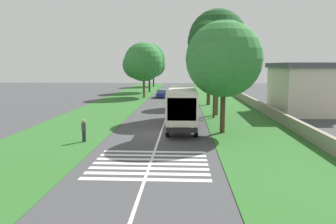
# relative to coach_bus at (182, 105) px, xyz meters

# --- Properties ---
(ground) EXTENTS (160.00, 160.00, 0.00)m
(ground) POSITION_rel_coach_bus_xyz_m (-3.23, 1.80, -2.15)
(ground) COLOR #424244
(grass_verge_left) EXTENTS (120.00, 8.00, 0.04)m
(grass_verge_left) POSITION_rel_coach_bus_xyz_m (11.77, 10.00, -2.13)
(grass_verge_left) COLOR #2D6628
(grass_verge_left) RESTS_ON ground
(grass_verge_right) EXTENTS (120.00, 8.00, 0.04)m
(grass_verge_right) POSITION_rel_coach_bus_xyz_m (11.77, -6.40, -2.13)
(grass_verge_right) COLOR #2D6628
(grass_verge_right) RESTS_ON ground
(centre_line) EXTENTS (110.00, 0.16, 0.01)m
(centre_line) POSITION_rel_coach_bus_xyz_m (11.77, 1.80, -2.14)
(centre_line) COLOR silver
(centre_line) RESTS_ON ground
(coach_bus) EXTENTS (11.16, 2.62, 3.73)m
(coach_bus) POSITION_rel_coach_bus_xyz_m (0.00, 0.00, 0.00)
(coach_bus) COLOR silver
(coach_bus) RESTS_ON ground
(zebra_crossing) EXTENTS (5.85, 6.80, 0.01)m
(zebra_crossing) POSITION_rel_coach_bus_xyz_m (-11.44, 1.80, -2.14)
(zebra_crossing) COLOR silver
(zebra_crossing) RESTS_ON ground
(trailing_car_0) EXTENTS (4.30, 1.78, 1.43)m
(trailing_car_0) POSITION_rel_coach_bus_xyz_m (20.24, -0.06, -1.48)
(trailing_car_0) COLOR gold
(trailing_car_0) RESTS_ON ground
(trailing_car_1) EXTENTS (4.30, 1.78, 1.43)m
(trailing_car_1) POSITION_rel_coach_bus_xyz_m (28.56, 3.81, -1.48)
(trailing_car_1) COLOR navy
(trailing_car_1) RESTS_ON ground
(trailing_car_2) EXTENTS (4.30, 1.78, 1.43)m
(trailing_car_2) POSITION_rel_coach_bus_xyz_m (34.75, 0.13, -1.48)
(trailing_car_2) COLOR gold
(trailing_car_2) RESTS_ON ground
(roadside_tree_left_0) EXTENTS (8.67, 6.84, 9.69)m
(roadside_tree_left_0) POSITION_rel_coach_bus_xyz_m (28.19, 7.16, 3.94)
(roadside_tree_left_0) COLOR brown
(roadside_tree_left_0) RESTS_ON grass_verge_left
(roadside_tree_left_1) EXTENTS (7.88, 6.57, 10.33)m
(roadside_tree_left_1) POSITION_rel_coach_bus_xyz_m (40.26, 7.32, 4.75)
(roadside_tree_left_1) COLOR #3D2D1E
(roadside_tree_left_1) RESTS_ON grass_verge_left
(roadside_tree_left_2) EXTENTS (7.70, 6.43, 9.00)m
(roadside_tree_left_2) POSITION_rel_coach_bus_xyz_m (58.35, 8.15, 3.51)
(roadside_tree_left_2) COLOR #3D2D1E
(roadside_tree_left_2) RESTS_ON grass_verge_left
(roadside_tree_right_0) EXTENTS (5.58, 4.94, 10.30)m
(roadside_tree_right_0) POSITION_rel_coach_bus_xyz_m (17.69, -3.58, 5.57)
(roadside_tree_right_0) COLOR #4C3826
(roadside_tree_right_0) RESTS_ON grass_verge_right
(roadside_tree_right_1) EXTENTS (7.94, 6.63, 11.90)m
(roadside_tree_right_1) POSITION_rel_coach_bus_xyz_m (7.58, -3.63, 6.35)
(roadside_tree_right_1) COLOR brown
(roadside_tree_right_1) RESTS_ON grass_verge_right
(roadside_tree_right_2) EXTENTS (7.32, 6.35, 9.39)m
(roadside_tree_right_2) POSITION_rel_coach_bus_xyz_m (-2.33, -3.28, 3.95)
(roadside_tree_right_2) COLOR #4C3826
(roadside_tree_right_2) RESTS_ON grass_verge_right
(utility_pole) EXTENTS (0.24, 1.40, 7.22)m
(utility_pole) POSITION_rel_coach_bus_xyz_m (5.61, -3.41, 1.64)
(utility_pole) COLOR #473828
(utility_pole) RESTS_ON grass_verge_right
(roadside_wall) EXTENTS (70.00, 0.40, 1.10)m
(roadside_wall) POSITION_rel_coach_bus_xyz_m (16.77, -9.80, -1.55)
(roadside_wall) COLOR gray
(roadside_wall) RESTS_ON grass_verge_right
(roadside_building) EXTENTS (9.87, 7.26, 6.02)m
(roadside_building) POSITION_rel_coach_bus_xyz_m (10.18, -14.63, 0.91)
(roadside_building) COLOR beige
(roadside_building) RESTS_ON ground
(pedestrian) EXTENTS (0.34, 0.34, 1.69)m
(pedestrian) POSITION_rel_coach_bus_xyz_m (-6.20, 7.33, -1.24)
(pedestrian) COLOR #26262D
(pedestrian) RESTS_ON grass_verge_left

